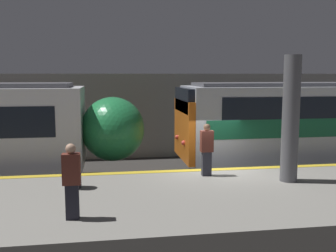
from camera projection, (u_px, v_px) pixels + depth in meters
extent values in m
plane|color=#33302D|center=(215.00, 199.00, 13.12)|extent=(120.00, 120.00, 0.00)
cube|color=gray|center=(241.00, 210.00, 10.52)|extent=(40.00, 5.17, 1.03)
cube|color=gold|center=(217.00, 169.00, 12.83)|extent=(40.00, 0.30, 0.01)
cube|color=#9E998E|center=(178.00, 115.00, 19.64)|extent=(50.00, 0.15, 4.15)
cylinder|color=#56565B|center=(291.00, 119.00, 11.24)|extent=(0.49, 0.49, 3.64)
ellipsoid|color=#238447|center=(113.00, 129.00, 15.08)|extent=(2.42, 2.82, 2.46)
sphere|color=#F2EFCC|center=(138.00, 139.00, 15.28)|extent=(0.20, 0.20, 0.20)
cube|color=orange|center=(184.00, 130.00, 15.52)|extent=(0.25, 3.00, 2.34)
cube|color=black|center=(184.00, 100.00, 15.37)|extent=(0.25, 2.69, 0.94)
sphere|color=#EA4C42|center=(184.00, 143.00, 14.87)|extent=(0.18, 0.18, 0.18)
sphere|color=#EA4C42|center=(177.00, 137.00, 16.22)|extent=(0.18, 0.18, 0.18)
cube|color=#2D2D38|center=(206.00, 164.00, 12.04)|extent=(0.28, 0.20, 0.75)
cube|color=brown|center=(207.00, 141.00, 11.95)|extent=(0.38, 0.24, 0.65)
sphere|color=#9E7051|center=(207.00, 127.00, 11.89)|extent=(0.21, 0.21, 0.21)
cube|color=black|center=(72.00, 202.00, 8.42)|extent=(0.28, 0.20, 0.77)
cube|color=brown|center=(71.00, 169.00, 8.33)|extent=(0.38, 0.24, 0.67)
sphere|color=tan|center=(71.00, 149.00, 8.27)|extent=(0.22, 0.22, 0.22)
cylinder|color=#232328|center=(73.00, 173.00, 10.72)|extent=(0.44, 0.44, 0.85)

